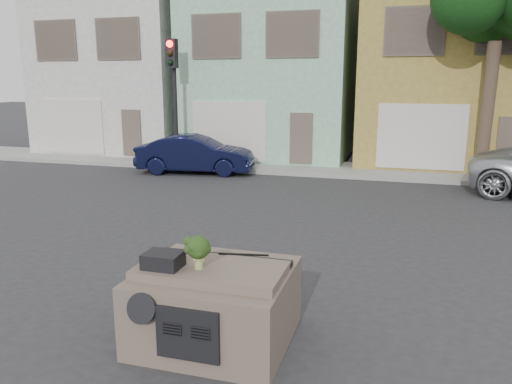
% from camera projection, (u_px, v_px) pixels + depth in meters
% --- Properties ---
extents(ground_plane, '(120.00, 120.00, 0.00)m').
position_uv_depth(ground_plane, '(271.00, 264.00, 9.70)').
color(ground_plane, '#303033').
rests_on(ground_plane, ground).
extents(sidewalk, '(40.00, 3.00, 0.15)m').
position_uv_depth(sidewalk, '(339.00, 170.00, 19.51)').
color(sidewalk, gray).
rests_on(sidewalk, ground).
extents(townhouse_white, '(7.20, 8.20, 7.55)m').
position_uv_depth(townhouse_white, '(136.00, 74.00, 25.47)').
color(townhouse_white, silver).
rests_on(townhouse_white, ground).
extents(townhouse_mint, '(7.20, 8.20, 7.55)m').
position_uv_depth(townhouse_mint, '(278.00, 74.00, 23.40)').
color(townhouse_mint, '#93C4A2').
rests_on(townhouse_mint, ground).
extents(townhouse_tan, '(7.20, 8.20, 7.55)m').
position_uv_depth(townhouse_tan, '(448.00, 73.00, 21.34)').
color(townhouse_tan, '#A3883C').
rests_on(townhouse_tan, ground).
extents(navy_sedan, '(4.59, 2.16, 1.45)m').
position_uv_depth(navy_sedan, '(196.00, 173.00, 19.19)').
color(navy_sedan, black).
rests_on(navy_sedan, ground).
extents(traffic_signal, '(0.40, 0.40, 5.10)m').
position_uv_depth(traffic_signal, '(174.00, 104.00, 19.82)').
color(traffic_signal, black).
rests_on(traffic_signal, ground).
extents(tree_near, '(4.40, 4.00, 8.50)m').
position_uv_depth(tree_near, '(492.00, 57.00, 16.56)').
color(tree_near, '#113910').
rests_on(tree_near, ground).
extents(car_dashboard, '(2.00, 1.80, 1.12)m').
position_uv_depth(car_dashboard, '(216.00, 301.00, 6.77)').
color(car_dashboard, brown).
rests_on(car_dashboard, ground).
extents(instrument_hump, '(0.48, 0.38, 0.20)m').
position_uv_depth(instrument_hump, '(163.00, 260.00, 6.45)').
color(instrument_hump, black).
rests_on(instrument_hump, car_dashboard).
extents(wiper_arm, '(0.69, 0.15, 0.02)m').
position_uv_depth(wiper_arm, '(244.00, 254.00, 6.92)').
color(wiper_arm, black).
rests_on(wiper_arm, car_dashboard).
extents(broccoli, '(0.51, 0.51, 0.45)m').
position_uv_depth(broccoli, '(198.00, 252.00, 6.38)').
color(broccoli, '#1F3512').
rests_on(broccoli, car_dashboard).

